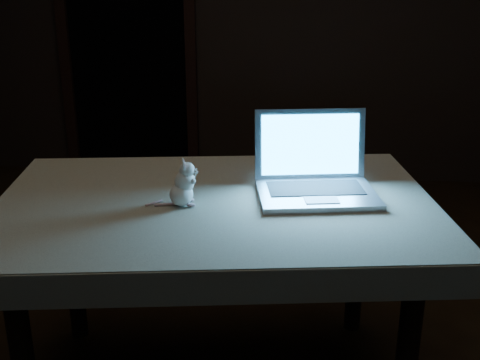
# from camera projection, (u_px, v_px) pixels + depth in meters

# --- Properties ---
(back_wall) EXTENTS (4.50, 0.04, 2.60)m
(back_wall) POSITION_uv_depth(u_px,v_px,m) (273.00, 6.00, 4.36)
(back_wall) COLOR black
(back_wall) RESTS_ON ground
(doorway) EXTENTS (1.06, 0.36, 2.13)m
(doorway) POSITION_uv_depth(u_px,v_px,m) (127.00, 37.00, 4.54)
(doorway) COLOR black
(doorway) RESTS_ON back_wall
(table) EXTENTS (1.58, 1.14, 0.78)m
(table) POSITION_uv_depth(u_px,v_px,m) (217.00, 297.00, 2.29)
(table) COLOR black
(table) RESTS_ON floor
(tablecloth) EXTENTS (1.60, 1.10, 0.11)m
(tablecloth) POSITION_uv_depth(u_px,v_px,m) (235.00, 214.00, 2.17)
(tablecloth) COLOR #BDB79E
(tablecloth) RESTS_ON table
(laptop) EXTENTS (0.48, 0.44, 0.29)m
(laptop) POSITION_uv_depth(u_px,v_px,m) (319.00, 160.00, 2.13)
(laptop) COLOR #A6A7AB
(laptop) RESTS_ON tablecloth
(plush_mouse) EXTENTS (0.14, 0.14, 0.17)m
(plush_mouse) POSITION_uv_depth(u_px,v_px,m) (181.00, 183.00, 2.08)
(plush_mouse) COLOR white
(plush_mouse) RESTS_ON tablecloth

